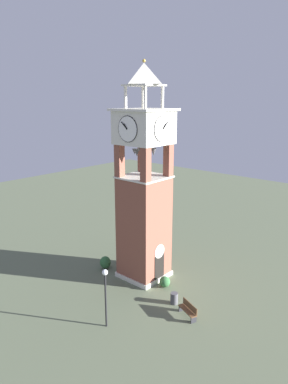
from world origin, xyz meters
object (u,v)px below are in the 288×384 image
Objects in this scene: lamp_post at (105,287)px; trash_bin at (174,298)px; clock_tower at (144,195)px; park_bench at (188,310)px.

trash_bin is (4.82, -1.65, -2.29)m from lamp_post.
trash_bin is (-1.64, -4.23, -6.34)m from clock_tower.
lamp_post is at bearing 142.37° from park_bench.
park_bench is at bearing -37.63° from lamp_post.
clock_tower reaches higher than lamp_post.
lamp_post reaches higher than park_bench.
clock_tower is 20.50× the size of trash_bin.
lamp_post is at bearing -158.24° from clock_tower.
park_bench is at bearing -111.03° from trash_bin.
clock_tower is at bearing 68.82° from trash_bin.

